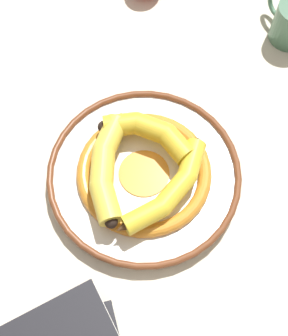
# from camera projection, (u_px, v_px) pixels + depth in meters

# --- Properties ---
(ground_plane) EXTENTS (2.80, 2.80, 0.00)m
(ground_plane) POSITION_uv_depth(u_px,v_px,m) (131.00, 180.00, 0.81)
(ground_plane) COLOR beige
(decorative_bowl) EXTENTS (0.33, 0.33, 0.04)m
(decorative_bowl) POSITION_uv_depth(u_px,v_px,m) (144.00, 174.00, 0.79)
(decorative_bowl) COLOR white
(decorative_bowl) RESTS_ON ground_plane
(banana_a) EXTENTS (0.21, 0.08, 0.04)m
(banana_a) POSITION_uv_depth(u_px,v_px,m) (106.00, 166.00, 0.76)
(banana_a) COLOR yellow
(banana_a) RESTS_ON decorative_bowl
(banana_b) EXTENTS (0.16, 0.17, 0.03)m
(banana_b) POSITION_uv_depth(u_px,v_px,m) (169.00, 191.00, 0.74)
(banana_b) COLOR yellow
(banana_b) RESTS_ON decorative_bowl
(banana_c) EXTENTS (0.12, 0.16, 0.04)m
(banana_c) POSITION_uv_depth(u_px,v_px,m) (151.00, 133.00, 0.78)
(banana_c) COLOR gold
(banana_c) RESTS_ON decorative_bowl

